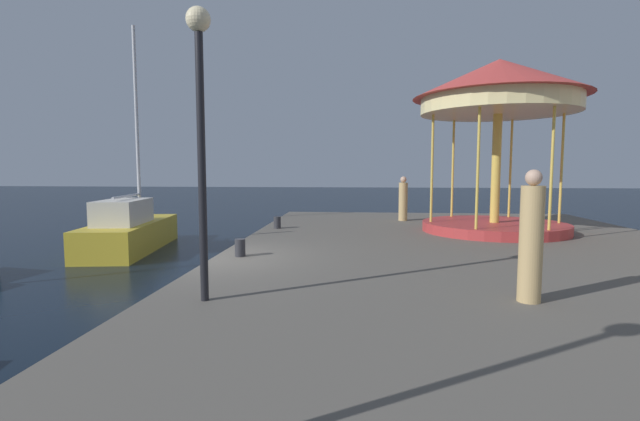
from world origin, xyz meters
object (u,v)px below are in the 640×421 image
sailboat_yellow (129,230)px  bollard_south (277,223)px  person_near_carousel (531,240)px  lamp_post_mid_promenade (200,103)px  carousel (498,103)px  person_far_corner (403,200)px  bollard_center (240,248)px

sailboat_yellow → bollard_south: 5.12m
person_near_carousel → lamp_post_mid_promenade: bearing=-175.6°
lamp_post_mid_promenade → carousel: bearing=51.0°
sailboat_yellow → lamp_post_mid_promenade: 10.30m
sailboat_yellow → person_far_corner: bearing=17.3°
bollard_center → person_near_carousel: bearing=-30.2°
sailboat_yellow → lamp_post_mid_promenade: sailboat_yellow is taller
bollard_south → person_far_corner: size_ratio=0.23×
carousel → bollard_center: bearing=-146.0°
person_far_corner → sailboat_yellow: bearing=-162.7°
carousel → bollard_south: 8.03m
lamp_post_mid_promenade → person_near_carousel: size_ratio=2.18×
sailboat_yellow → bollard_center: size_ratio=19.66×
person_near_carousel → person_far_corner: bearing=94.7°
lamp_post_mid_promenade → bollard_south: lamp_post_mid_promenade is taller
bollard_south → person_far_corner: (4.44, 2.74, 0.60)m
person_near_carousel → person_far_corner: (-0.88, 10.72, -0.13)m
sailboat_yellow → lamp_post_mid_promenade: (5.54, -8.12, 3.05)m
sailboat_yellow → person_far_corner: sailboat_yellow is taller
carousel → bollard_south: bearing=178.5°
sailboat_yellow → carousel: (12.16, 0.05, 4.13)m
carousel → person_far_corner: 5.08m
person_far_corner → carousel: bearing=-48.3°
sailboat_yellow → bollard_south: (5.11, 0.23, 0.30)m
bollard_south → bollard_center: same height
person_near_carousel → person_far_corner: size_ratio=1.16×
sailboat_yellow → person_near_carousel: (10.44, -7.75, 1.03)m
sailboat_yellow → person_near_carousel: size_ratio=3.96×
sailboat_yellow → person_far_corner: 10.05m
bollard_south → person_near_carousel: (5.33, -7.98, 0.74)m
carousel → person_near_carousel: bearing=-102.5°
person_near_carousel → bollard_center: bearing=149.8°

